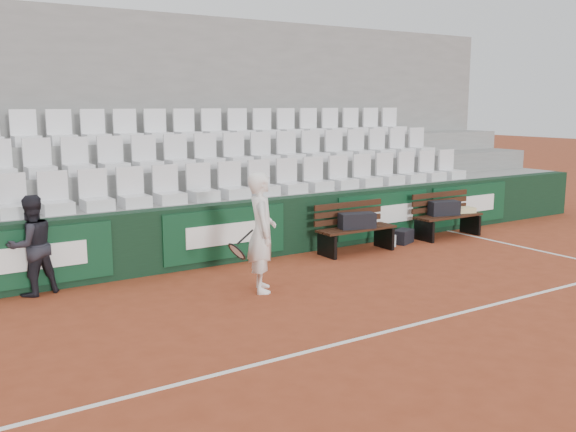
# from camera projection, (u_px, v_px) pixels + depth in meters

# --- Properties ---
(ground) EXTENTS (80.00, 80.00, 0.00)m
(ground) POSITION_uv_depth(u_px,v_px,m) (394.00, 330.00, 7.51)
(ground) COLOR #933C21
(ground) RESTS_ON ground
(court_baseline) EXTENTS (18.00, 0.06, 0.01)m
(court_baseline) POSITION_uv_depth(u_px,v_px,m) (394.00, 330.00, 7.51)
(court_baseline) COLOR white
(court_baseline) RESTS_ON ground
(back_barrier) EXTENTS (18.00, 0.34, 1.00)m
(back_barrier) POSITION_uv_depth(u_px,v_px,m) (236.00, 232.00, 10.76)
(back_barrier) COLOR black
(back_barrier) RESTS_ON ground
(grandstand_tier_front) EXTENTS (18.00, 0.95, 1.00)m
(grandstand_tier_front) POSITION_uv_depth(u_px,v_px,m) (215.00, 226.00, 11.25)
(grandstand_tier_front) COLOR gray
(grandstand_tier_front) RESTS_ON ground
(grandstand_tier_mid) EXTENTS (18.00, 0.95, 1.45)m
(grandstand_tier_mid) POSITION_uv_depth(u_px,v_px,m) (192.00, 206.00, 11.99)
(grandstand_tier_mid) COLOR gray
(grandstand_tier_mid) RESTS_ON ground
(grandstand_tier_back) EXTENTS (18.00, 0.95, 1.90)m
(grandstand_tier_back) POSITION_uv_depth(u_px,v_px,m) (172.00, 189.00, 12.74)
(grandstand_tier_back) COLOR gray
(grandstand_tier_back) RESTS_ON ground
(grandstand_rear_wall) EXTENTS (18.00, 0.30, 4.40)m
(grandstand_rear_wall) POSITION_uv_depth(u_px,v_px,m) (158.00, 125.00, 13.04)
(grandstand_rear_wall) COLOR gray
(grandstand_rear_wall) RESTS_ON ground
(seat_row_front) EXTENTS (11.90, 0.44, 0.63)m
(seat_row_front) POSITION_uv_depth(u_px,v_px,m) (219.00, 181.00, 10.96)
(seat_row_front) COLOR silver
(seat_row_front) RESTS_ON grandstand_tier_front
(seat_row_mid) EXTENTS (11.90, 0.44, 0.63)m
(seat_row_mid) POSITION_uv_depth(u_px,v_px,m) (195.00, 151.00, 11.67)
(seat_row_mid) COLOR silver
(seat_row_mid) RESTS_ON grandstand_tier_mid
(seat_row_back) EXTENTS (11.90, 0.44, 0.63)m
(seat_row_back) POSITION_uv_depth(u_px,v_px,m) (173.00, 125.00, 12.38)
(seat_row_back) COLOR white
(seat_row_back) RESTS_ON grandstand_tier_back
(bench_left) EXTENTS (1.50, 0.56, 0.45)m
(bench_left) POSITION_uv_depth(u_px,v_px,m) (356.00, 240.00, 11.41)
(bench_left) COLOR #351B10
(bench_left) RESTS_ON ground
(bench_right) EXTENTS (1.50, 0.56, 0.45)m
(bench_right) POSITION_uv_depth(u_px,v_px,m) (448.00, 226.00, 12.71)
(bench_right) COLOR #351B10
(bench_right) RESTS_ON ground
(sports_bag_left) EXTENTS (0.68, 0.43, 0.27)m
(sports_bag_left) POSITION_uv_depth(u_px,v_px,m) (357.00, 221.00, 11.29)
(sports_bag_left) COLOR black
(sports_bag_left) RESTS_ON bench_left
(sports_bag_right) EXTENTS (0.65, 0.43, 0.28)m
(sports_bag_right) POSITION_uv_depth(u_px,v_px,m) (444.00, 208.00, 12.63)
(sports_bag_right) COLOR black
(sports_bag_right) RESTS_ON bench_right
(towel) EXTENTS (0.43, 0.36, 0.11)m
(towel) POSITION_uv_depth(u_px,v_px,m) (465.00, 210.00, 12.94)
(towel) COLOR beige
(towel) RESTS_ON bench_right
(sports_bag_ground) EXTENTS (0.50, 0.40, 0.26)m
(sports_bag_ground) POSITION_uv_depth(u_px,v_px,m) (403.00, 236.00, 12.17)
(sports_bag_ground) COLOR black
(sports_bag_ground) RESTS_ON ground
(water_bottle_near) EXTENTS (0.07, 0.07, 0.24)m
(water_bottle_near) POSITION_uv_depth(u_px,v_px,m) (333.00, 248.00, 11.27)
(water_bottle_near) COLOR silver
(water_bottle_near) RESTS_ON ground
(water_bottle_far) EXTENTS (0.06, 0.06, 0.22)m
(water_bottle_far) POSITION_uv_depth(u_px,v_px,m) (394.00, 241.00, 11.88)
(water_bottle_far) COLOR silver
(water_bottle_far) RESTS_ON ground
(tennis_player) EXTENTS (0.81, 0.73, 1.69)m
(tennis_player) POSITION_uv_depth(u_px,v_px,m) (262.00, 232.00, 8.96)
(tennis_player) COLOR white
(tennis_player) RESTS_ON ground
(ball_kid) EXTENTS (0.80, 0.70, 1.40)m
(ball_kid) POSITION_uv_depth(u_px,v_px,m) (32.00, 246.00, 8.79)
(ball_kid) COLOR black
(ball_kid) RESTS_ON ground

